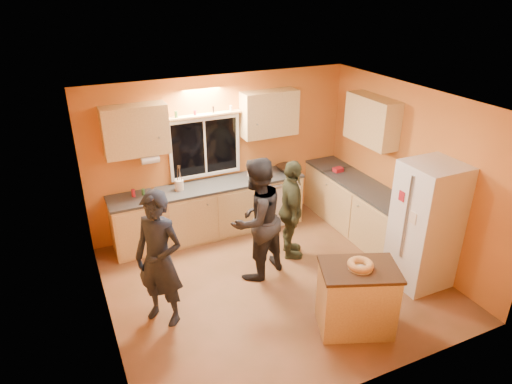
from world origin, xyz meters
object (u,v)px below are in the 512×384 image
person_right (291,210)px  person_left (159,260)px  refrigerator (426,225)px  island (357,298)px  person_center (256,219)px

person_right → person_left: bearing=128.3°
person_left → person_right: size_ratio=1.13×
refrigerator → island: bearing=-163.0°
refrigerator → person_left: 3.58m
refrigerator → person_center: 2.32m
refrigerator → island: 1.54m
refrigerator → person_center: (-2.03, 1.11, 0.00)m
person_left → person_right: 2.25m
refrigerator → person_left: bearing=168.5°
island → person_left: bearing=173.0°
person_right → refrigerator: bearing=-113.1°
refrigerator → person_right: size_ratio=1.14×
person_left → person_center: (1.47, 0.40, 0.02)m
person_center → person_right: person_center is taller
person_center → person_right: 0.74m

